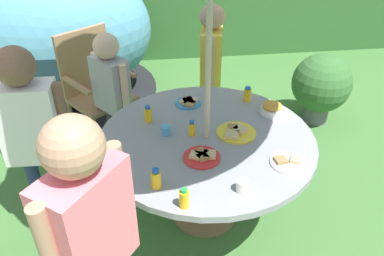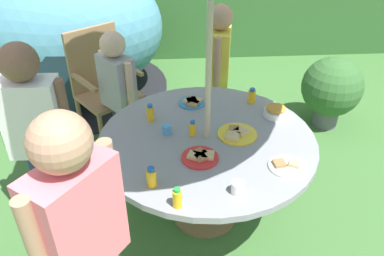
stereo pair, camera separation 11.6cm
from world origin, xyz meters
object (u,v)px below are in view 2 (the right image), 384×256
object	(u,v)px
juice_bottle_near_right	(252,96)
cup_far	(238,188)
potted_plant	(332,88)
plate_front_edge	(237,134)
garden_table	(207,149)
child_in_pink_shirt	(78,218)
juice_bottle_center_front	(152,177)
plate_mid_right	(192,102)
cup_near	(167,129)
plate_far_right	(287,166)
child_in_grey_shirt	(117,83)
wooden_chair	(102,82)
child_in_yellow_shirt	(219,57)
snack_bowl	(276,111)
dome_tent	(64,27)
juice_bottle_mid_left	(177,198)
juice_bottle_center_back	(150,113)
plate_near_left	(200,157)
juice_bottle_far_left	(193,128)

from	to	relation	value
juice_bottle_near_right	cup_far	xyz separation A→B (m)	(-0.26, -0.95, -0.02)
potted_plant	plate_front_edge	bearing A→B (deg)	-134.75
garden_table	child_in_pink_shirt	size ratio (longest dim) A/B	0.99
garden_table	juice_bottle_center_front	world-z (taller)	juice_bottle_center_front
plate_mid_right	juice_bottle_center_front	xyz separation A→B (m)	(-0.27, -0.86, 0.04)
cup_near	plate_far_right	bearing A→B (deg)	-29.88
cup_near	potted_plant	bearing A→B (deg)	34.41
child_in_grey_shirt	plate_front_edge	distance (m)	1.10
wooden_chair	plate_front_edge	distance (m)	1.46
plate_front_edge	garden_table	bearing A→B (deg)	-176.81
cup_near	child_in_yellow_shirt	bearing A→B (deg)	64.91
garden_table	cup_far	distance (m)	0.55
cup_near	cup_far	bearing A→B (deg)	-58.04
potted_plant	snack_bowl	bearing A→B (deg)	-131.77
child_in_pink_shirt	snack_bowl	xyz separation A→B (m)	(1.13, 1.08, -0.17)
snack_bowl	juice_bottle_near_right	xyz separation A→B (m)	(-0.13, 0.20, 0.01)
garden_table	wooden_chair	distance (m)	1.33
wooden_chair	cup_near	distance (m)	1.15
cup_far	plate_mid_right	bearing A→B (deg)	100.40
snack_bowl	child_in_grey_shirt	bearing A→B (deg)	156.00
juice_bottle_near_right	child_in_grey_shirt	bearing A→B (deg)	162.97
dome_tent	potted_plant	xyz separation A→B (m)	(2.63, -0.97, -0.32)
garden_table	potted_plant	bearing A→B (deg)	40.90
wooden_chair	plate_mid_right	world-z (taller)	wooden_chair
juice_bottle_near_right	juice_bottle_mid_left	bearing A→B (deg)	-119.56
plate_mid_right	plate_far_right	bearing A→B (deg)	-57.03
juice_bottle_mid_left	dome_tent	bearing A→B (deg)	112.59
plate_mid_right	juice_bottle_mid_left	distance (m)	1.04
plate_mid_right	plate_far_right	xyz separation A→B (m)	(0.49, -0.76, -0.00)
juice_bottle_center_back	cup_far	distance (m)	0.89
snack_bowl	plate_front_edge	world-z (taller)	snack_bowl
snack_bowl	dome_tent	bearing A→B (deg)	134.38
snack_bowl	juice_bottle_center_front	size ratio (longest dim) A/B	1.36
plate_mid_right	child_in_pink_shirt	bearing A→B (deg)	-113.64
potted_plant	juice_bottle_mid_left	distance (m)	2.32
plate_mid_right	juice_bottle_center_back	xyz separation A→B (m)	(-0.30, -0.20, 0.04)
plate_near_left	juice_bottle_near_right	size ratio (longest dim) A/B	1.95
wooden_chair	plate_front_edge	xyz separation A→B (m)	(1.00, -1.05, 0.12)
potted_plant	child_in_yellow_shirt	xyz separation A→B (m)	(-1.10, -0.09, 0.39)
juice_bottle_far_left	juice_bottle_center_front	world-z (taller)	juice_bottle_center_front
juice_bottle_near_right	juice_bottle_far_left	size ratio (longest dim) A/B	1.09
dome_tent	juice_bottle_center_back	size ratio (longest dim) A/B	19.57
child_in_grey_shirt	plate_far_right	distance (m)	1.50
wooden_chair	juice_bottle_far_left	size ratio (longest dim) A/B	9.97
potted_plant	plate_near_left	xyz separation A→B (m)	(-1.36, -1.34, 0.30)
plate_front_edge	child_in_pink_shirt	bearing A→B (deg)	-133.64
child_in_pink_shirt	cup_far	bearing A→B (deg)	-29.47
potted_plant	plate_front_edge	size ratio (longest dim) A/B	2.75
plate_front_edge	dome_tent	bearing A→B (deg)	126.16
wooden_chair	plate_far_right	distance (m)	1.86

